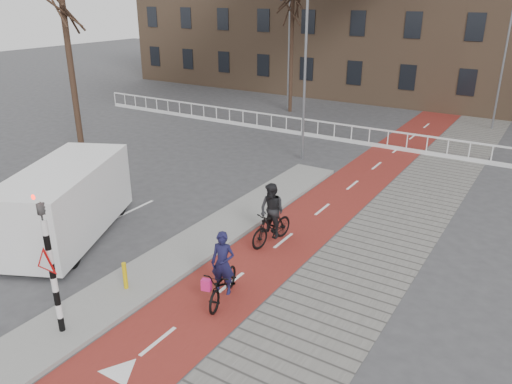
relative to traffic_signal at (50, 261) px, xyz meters
The scene contains 15 objects.
ground 2.90m from the traffic_signal, 73.47° to the left, with size 120.00×120.00×0.00m, color #38383A.
bike_lane 12.36m from the traffic_signal, 80.09° to the left, with size 2.50×60.00×0.01m, color maroon.
sidewalk 13.13m from the traffic_signal, 67.82° to the left, with size 3.00×60.00×0.01m, color slate.
curb_island 6.32m from the traffic_signal, 90.95° to the left, with size 1.80×16.00×0.12m, color gray.
traffic_signal is the anchor object (origin of this frame).
bollard 2.60m from the traffic_signal, 91.40° to the left, with size 0.12×0.12×0.77m, color gold.
cyclist_near 4.23m from the traffic_signal, 53.10° to the left, with size 1.13×1.99×1.96m.
cyclist_far 7.03m from the traffic_signal, 74.57° to the left, with size 0.97×1.96×2.03m.
van 5.44m from the traffic_signal, 138.99° to the left, with size 4.43×6.03×2.41m.
railing 19.60m from the traffic_signal, 103.02° to the left, with size 28.00×0.10×0.99m.
tree_left 14.86m from the traffic_signal, 138.17° to the left, with size 0.29×0.29×7.59m, color black.
tree_mid 25.20m from the traffic_signal, 105.99° to the left, with size 0.24×0.24×8.24m, color black.
streetlight_near 15.31m from the traffic_signal, 95.14° to the left, with size 0.12×0.12×8.22m, color slate.
streetlight_left 26.32m from the traffic_signal, 106.93° to the left, with size 0.12×0.12×7.30m, color slate.
streetlight_right 27.01m from the traffic_signal, 78.01° to the left, with size 0.12×0.12×7.45m, color slate.
Camera 1 is at (8.48, -7.84, 7.55)m, focal length 35.00 mm.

